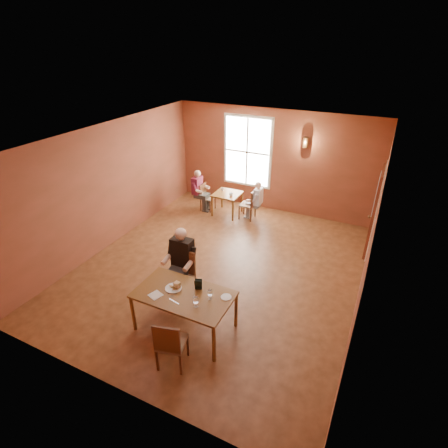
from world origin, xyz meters
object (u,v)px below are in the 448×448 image
at_px(diner_maroon, 207,191).
at_px(chair_diner_main, 180,278).
at_px(chair_diner_maroon, 208,197).
at_px(chair_diner_white, 248,204).
at_px(diner_white, 249,201).
at_px(chair_empty, 172,341).
at_px(diner_main, 178,271).
at_px(second_table, 227,204).
at_px(main_table, 185,311).

bearing_deg(diner_maroon, chair_diner_main, 20.86).
height_order(chair_diner_maroon, diner_maroon, diner_maroon).
distance_m(chair_diner_white, diner_white, 0.11).
distance_m(chair_diner_white, diner_maroon, 1.34).
xyz_separation_m(chair_empty, diner_maroon, (-2.21, 5.31, 0.12)).
bearing_deg(diner_white, chair_diner_white, 90.00).
bearing_deg(chair_empty, diner_main, 103.97).
bearing_deg(diner_main, chair_empty, 117.87).
relative_size(chair_empty, second_table, 1.29).
relative_size(diner_white, diner_maroon, 0.92).
distance_m(diner_main, chair_diner_white, 3.95).
bearing_deg(second_table, chair_diner_main, -78.32).
bearing_deg(chair_empty, diner_maroon, 98.74).
bearing_deg(chair_empty, second_table, 92.22).
relative_size(diner_white, chair_diner_maroon, 1.35).
bearing_deg(second_table, chair_diner_white, 0.00).
height_order(chair_empty, second_table, chair_empty).
bearing_deg(chair_diner_main, diner_white, -88.13).
bearing_deg(chair_diner_white, diner_main, -177.71).
height_order(main_table, chair_diner_maroon, chair_diner_maroon).
relative_size(main_table, diner_main, 1.19).
bearing_deg(second_table, diner_white, 0.00).
bearing_deg(diner_main, chair_diner_maroon, -69.67).
xyz_separation_m(diner_main, diner_white, (-0.13, 3.93, -0.16)).
bearing_deg(main_table, chair_diner_maroon, 113.26).
bearing_deg(diner_maroon, chair_empty, 22.64).
distance_m(chair_diner_maroon, diner_maroon, 0.20).
xyz_separation_m(main_table, diner_maroon, (-1.99, 4.55, 0.21)).
height_order(main_table, diner_maroon, diner_maroon).
bearing_deg(diner_main, chair_diner_white, -87.71).
height_order(second_table, chair_diner_maroon, chair_diner_maroon).
distance_m(main_table, diner_main, 0.86).
height_order(second_table, diner_maroon, diner_maroon).
bearing_deg(diner_maroon, main_table, 23.58).
distance_m(second_table, diner_white, 0.72).
distance_m(chair_diner_main, diner_white, 3.91).
bearing_deg(second_table, chair_empty, -73.88).
height_order(chair_diner_white, chair_diner_maroon, chair_diner_white).
xyz_separation_m(diner_main, diner_maroon, (-1.49, 3.93, -0.11)).
relative_size(chair_diner_main, diner_white, 0.95).
bearing_deg(second_table, main_table, -73.98).
height_order(chair_diner_main, chair_diner_white, chair_diner_main).
bearing_deg(diner_maroon, diner_main, 20.71).
bearing_deg(chair_diner_main, diner_main, 90.00).
relative_size(main_table, chair_diner_white, 1.89).
height_order(chair_diner_main, diner_maroon, diner_maroon).
xyz_separation_m(second_table, chair_diner_maroon, (-0.65, 0.00, 0.08)).
xyz_separation_m(chair_diner_white, diner_maroon, (-1.33, 0.00, 0.15)).
bearing_deg(chair_diner_main, diner_maroon, -69.14).
distance_m(second_table, diner_maroon, 0.73).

